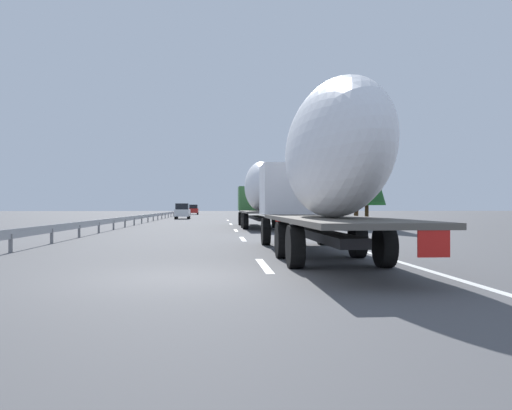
{
  "coord_description": "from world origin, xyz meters",
  "views": [
    {
      "loc": [
        -10.73,
        -0.63,
        1.48
      ],
      "look_at": [
        19.27,
        -2.92,
        1.58
      ],
      "focal_mm": 35.79,
      "sensor_mm": 36.0,
      "label": 1
    }
  ],
  "objects": [
    {
      "name": "ground_plane",
      "position": [
        40.0,
        0.0,
        0.0
      ],
      "size": [
        260.0,
        260.0,
        0.0
      ],
      "primitive_type": "plane",
      "color": "#4C4C4F"
    },
    {
      "name": "lane_stripe_0",
      "position": [
        2.0,
        -1.8,
        0.0
      ],
      "size": [
        3.2,
        0.2,
        0.01
      ],
      "primitive_type": "cube",
      "color": "white",
      "rests_on": "ground_plane"
    },
    {
      "name": "lane_stripe_1",
      "position": [
        12.58,
        -1.8,
        0.0
      ],
      "size": [
        3.2,
        0.2,
        0.01
      ],
      "primitive_type": "cube",
      "color": "white",
      "rests_on": "ground_plane"
    },
    {
      "name": "lane_stripe_2",
      "position": [
        21.16,
        -1.8,
        0.0
      ],
      "size": [
        3.2,
        0.2,
        0.01
      ],
      "primitive_type": "cube",
      "color": "white",
      "rests_on": "ground_plane"
    },
    {
      "name": "lane_stripe_3",
      "position": [
        32.68,
        -1.8,
        0.0
      ],
      "size": [
        3.2,
        0.2,
        0.01
      ],
      "primitive_type": "cube",
      "color": "white",
      "rests_on": "ground_plane"
    },
    {
      "name": "lane_stripe_4",
      "position": [
        44.88,
        -1.8,
        0.0
      ],
      "size": [
        3.2,
        0.2,
        0.01
      ],
      "primitive_type": "cube",
      "color": "white",
      "rests_on": "ground_plane"
    },
    {
      "name": "lane_stripe_5",
      "position": [
        49.35,
        -1.8,
        0.0
      ],
      "size": [
        3.2,
        0.2,
        0.01
      ],
      "primitive_type": "cube",
      "color": "white",
      "rests_on": "ground_plane"
    },
    {
      "name": "lane_stripe_6",
      "position": [
        50.08,
        -1.8,
        0.0
      ],
      "size": [
        3.2,
        0.2,
        0.01
      ],
      "primitive_type": "cube",
      "color": "white",
      "rests_on": "ground_plane"
    },
    {
      "name": "edge_line_right",
      "position": [
        45.0,
        -5.5,
        0.0
      ],
      "size": [
        110.0,
        0.2,
        0.01
      ],
      "primitive_type": "cube",
      "color": "white",
      "rests_on": "ground_plane"
    },
    {
      "name": "truck_lead",
      "position": [
        24.92,
        -3.6,
        2.55
      ],
      "size": [
        14.3,
        2.55,
        4.52
      ],
      "color": "#387038",
      "rests_on": "ground_plane"
    },
    {
      "name": "truck_trailing",
      "position": [
        3.43,
        -3.6,
        2.62
      ],
      "size": [
        13.79,
        2.55,
        4.65
      ],
      "color": "silver",
      "rests_on": "ground_plane"
    },
    {
      "name": "car_red_compact",
      "position": [
        86.89,
        3.81,
        0.94
      ],
      "size": [
        4.06,
        1.72,
        1.89
      ],
      "color": "red",
      "rests_on": "ground_plane"
    },
    {
      "name": "car_white_van",
      "position": [
        52.13,
        3.59,
        0.95
      ],
      "size": [
        4.47,
        1.73,
        1.88
      ],
      "color": "white",
      "rests_on": "ground_plane"
    },
    {
      "name": "road_sign",
      "position": [
        48.84,
        -6.7,
        2.22
      ],
      "size": [
        0.1,
        0.9,
        3.22
      ],
      "color": "gray",
      "rests_on": "ground_plane"
    },
    {
      "name": "tree_0",
      "position": [
        83.04,
        -10.8,
        4.06
      ],
      "size": [
        3.87,
        3.87,
        6.93
      ],
      "color": "#472D19",
      "rests_on": "ground_plane"
    },
    {
      "name": "tree_1",
      "position": [
        73.5,
        -11.89,
        3.55
      ],
      "size": [
        2.94,
        2.94,
        5.78
      ],
      "color": "#472D19",
      "rests_on": "ground_plane"
    },
    {
      "name": "tree_2",
      "position": [
        32.17,
        -13.45,
        4.47
      ],
      "size": [
        3.25,
        3.25,
        7.34
      ],
      "color": "#472D19",
      "rests_on": "ground_plane"
    },
    {
      "name": "tree_3",
      "position": [
        22.75,
        -9.91,
        4.71
      ],
      "size": [
        3.71,
        3.71,
        7.63
      ],
      "color": "#472D19",
      "rests_on": "ground_plane"
    },
    {
      "name": "tree_4",
      "position": [
        86.68,
        -9.96,
        4.71
      ],
      "size": [
        2.95,
        2.95,
        7.56
      ],
      "color": "#472D19",
      "rests_on": "ground_plane"
    },
    {
      "name": "tree_5",
      "position": [
        81.1,
        -11.75,
        3.94
      ],
      "size": [
        2.82,
        2.82,
        6.03
      ],
      "color": "#472D19",
      "rests_on": "ground_plane"
    },
    {
      "name": "guardrail_median",
      "position": [
        43.0,
        6.0,
        0.58
      ],
      "size": [
        94.0,
        0.1,
        0.76
      ],
      "color": "#9EA0A5",
      "rests_on": "ground_plane"
    }
  ]
}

